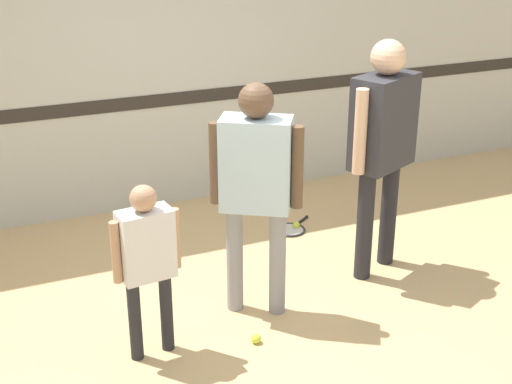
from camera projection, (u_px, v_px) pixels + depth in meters
The scene contains 8 objects.
ground_plane at pixel (282, 314), 5.05m from camera, with size 16.00×16.00×0.00m, color tan.
wall_back at pixel (176, 36), 6.39m from camera, with size 16.00×0.07×3.20m.
person_instructor at pixel (256, 176), 4.73m from camera, with size 0.55×0.46×1.66m.
person_student_left at pixel (147, 253), 4.35m from camera, with size 0.44×0.21×1.17m.
person_student_right at pixel (383, 134), 5.25m from camera, with size 0.64×0.47×1.82m.
racket_spare_on_floor at pixel (291, 229), 6.34m from camera, with size 0.47×0.40×0.03m.
tennis_ball_near_instructor at pixel (256, 339), 4.72m from camera, with size 0.07×0.07×0.07m, color #CCE038.
tennis_ball_by_spare_racket at pixel (296, 225), 6.36m from camera, with size 0.07×0.07×0.07m, color #CCE038.
Camera 1 is at (-1.88, -3.92, 2.73)m, focal length 50.00 mm.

